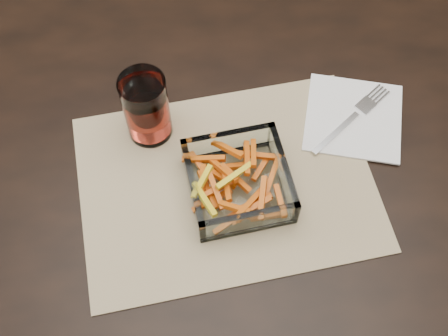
{
  "coord_description": "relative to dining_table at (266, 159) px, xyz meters",
  "views": [
    {
      "loc": [
        -0.11,
        -0.48,
        1.53
      ],
      "look_at": [
        -0.08,
        -0.08,
        0.78
      ],
      "focal_mm": 45.0,
      "sensor_mm": 36.0,
      "label": 1
    }
  ],
  "objects": [
    {
      "name": "dining_table",
      "position": [
        0.0,
        0.0,
        0.0
      ],
      "size": [
        1.6,
        0.9,
        0.75
      ],
      "color": "black",
      "rests_on": "ground"
    },
    {
      "name": "placemat",
      "position": [
        -0.08,
        -0.09,
        0.09
      ],
      "size": [
        0.49,
        0.39,
        0.0
      ],
      "primitive_type": "cube",
      "rotation": [
        0.0,
        0.0,
        0.14
      ],
      "color": "tan",
      "rests_on": "dining_table"
    },
    {
      "name": "glass_bowl",
      "position": [
        -0.06,
        -0.1,
        0.11
      ],
      "size": [
        0.17,
        0.17,
        0.06
      ],
      "rotation": [
        0.0,
        0.0,
        0.15
      ],
      "color": "white",
      "rests_on": "placemat"
    },
    {
      "name": "tumbler",
      "position": [
        -0.19,
        0.02,
        0.15
      ],
      "size": [
        0.07,
        0.07,
        0.13
      ],
      "color": "white",
      "rests_on": "placemat"
    },
    {
      "name": "napkin",
      "position": [
        0.14,
        0.02,
        0.09
      ],
      "size": [
        0.19,
        0.19,
        0.0
      ],
      "primitive_type": "cube",
      "rotation": [
        0.0,
        0.0,
        -0.25
      ],
      "color": "white",
      "rests_on": "placemat"
    },
    {
      "name": "fork",
      "position": [
        0.14,
        0.01,
        0.1
      ],
      "size": [
        0.15,
        0.13,
        0.0
      ],
      "rotation": [
        0.0,
        0.0,
        -0.87
      ],
      "color": "silver",
      "rests_on": "napkin"
    }
  ]
}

